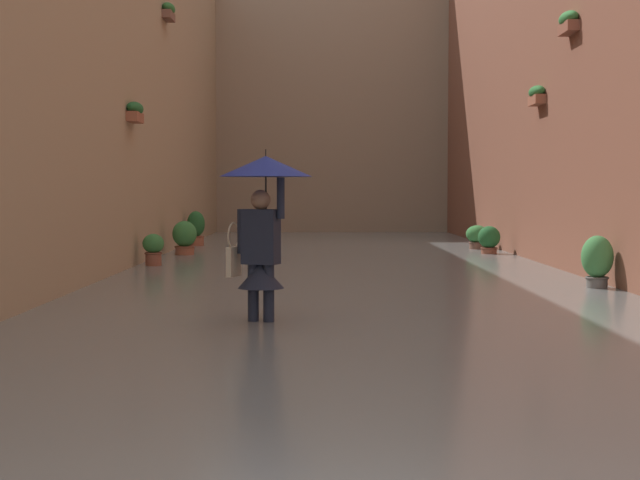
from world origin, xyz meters
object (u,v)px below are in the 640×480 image
object	(u,v)px
person_wading	(263,208)
potted_plant_far_left	(597,263)
potted_plant_mid_left	(489,241)
potted_plant_near_right	(196,230)
potted_plant_near_left	(477,238)
potted_plant_far_right	(185,240)
potted_plant_mid_right	(153,251)

from	to	relation	value
person_wading	potted_plant_far_left	size ratio (longest dim) A/B	2.18
potted_plant_mid_left	potted_plant_far_left	bearing A→B (deg)	91.86
person_wading	potted_plant_near_right	size ratio (longest dim) A/B	1.93
potted_plant_near_left	potted_plant_far_left	world-z (taller)	potted_plant_far_left
person_wading	potted_plant_far_right	size ratio (longest dim) A/B	2.23
potted_plant_far_right	potted_plant_mid_right	world-z (taller)	potted_plant_far_right
potted_plant_near_left	potted_plant_far_left	xyz separation A→B (m)	(-0.23, 9.20, 0.10)
potted_plant_mid_left	potted_plant_mid_right	size ratio (longest dim) A/B	1.03
potted_plant_mid_right	potted_plant_near_right	xyz separation A→B (m)	(0.02, -6.46, 0.12)
potted_plant_near_left	potted_plant_far_left	size ratio (longest dim) A/B	0.79
person_wading	potted_plant_far_left	world-z (taller)	person_wading
potted_plant_far_right	potted_plant_far_left	world-z (taller)	potted_plant_far_left
person_wading	potted_plant_near_right	xyz separation A→B (m)	(2.52, -14.16, -0.84)
potted_plant_mid_right	potted_plant_near_left	bearing A→B (deg)	-143.65
person_wading	potted_plant_near_left	world-z (taller)	person_wading
potted_plant_near_left	potted_plant_near_right	xyz separation A→B (m)	(6.91, -1.39, 0.13)
potted_plant_mid_left	person_wading	bearing A→B (deg)	68.42
potted_plant_far_right	potted_plant_mid_left	size ratio (longest dim) A/B	1.16
potted_plant_near_right	potted_plant_far_left	bearing A→B (deg)	124.00
potted_plant_mid_right	person_wading	bearing A→B (deg)	108.00
potted_plant_far_left	potted_plant_near_right	size ratio (longest dim) A/B	0.89
potted_plant_far_left	potted_plant_near_left	bearing A→B (deg)	-88.56
potted_plant_far_left	potted_plant_near_right	xyz separation A→B (m)	(7.14, -10.59, 0.02)
potted_plant_far_left	potted_plant_mid_left	size ratio (longest dim) A/B	1.19
person_wading	potted_plant_mid_right	world-z (taller)	person_wading
potted_plant_near_left	potted_plant_near_right	bearing A→B (deg)	-11.35
potted_plant_near_right	potted_plant_far_right	bearing A→B (deg)	93.12
potted_plant_far_right	potted_plant_mid_right	xyz separation A→B (m)	(0.17, 3.03, -0.06)
potted_plant_far_right	potted_plant_near_left	size ratio (longest dim) A/B	1.23
potted_plant_far_right	person_wading	bearing A→B (deg)	102.29
potted_plant_far_left	potted_plant_mid_left	distance (m)	7.50
potted_plant_near_left	potted_plant_near_right	distance (m)	7.05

